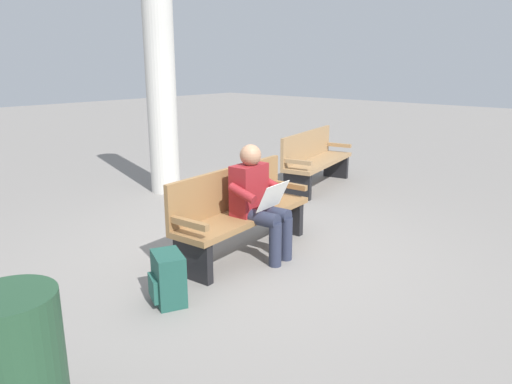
{
  "coord_description": "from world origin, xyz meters",
  "views": [
    {
      "loc": [
        3.5,
        3.27,
        1.97
      ],
      "look_at": [
        -0.01,
        0.15,
        0.7
      ],
      "focal_mm": 33.56,
      "sensor_mm": 36.0,
      "label": 1
    }
  ],
  "objects_px": {
    "backpack": "(168,279)",
    "trash_bin": "(19,374)",
    "bench_far": "(315,159)",
    "person_seated": "(258,199)",
    "bench_near": "(240,211)",
    "support_pillar": "(160,73)"
  },
  "relations": [
    {
      "from": "backpack",
      "to": "trash_bin",
      "type": "xyz_separation_m",
      "value": [
        1.49,
        0.71,
        0.23
      ]
    },
    {
      "from": "bench_far",
      "to": "trash_bin",
      "type": "relative_size",
      "value": 2.09
    },
    {
      "from": "trash_bin",
      "to": "backpack",
      "type": "bearing_deg",
      "value": -154.56
    },
    {
      "from": "person_seated",
      "to": "backpack",
      "type": "distance_m",
      "value": 1.33
    },
    {
      "from": "backpack",
      "to": "trash_bin",
      "type": "relative_size",
      "value": 0.5
    },
    {
      "from": "person_seated",
      "to": "backpack",
      "type": "height_order",
      "value": "person_seated"
    },
    {
      "from": "bench_near",
      "to": "person_seated",
      "type": "xyz_separation_m",
      "value": [
        -0.03,
        0.23,
        0.17
      ]
    },
    {
      "from": "bench_near",
      "to": "support_pillar",
      "type": "relative_size",
      "value": 0.5
    },
    {
      "from": "bench_far",
      "to": "person_seated",
      "type": "bearing_deg",
      "value": 12.31
    },
    {
      "from": "person_seated",
      "to": "bench_far",
      "type": "height_order",
      "value": "person_seated"
    },
    {
      "from": "bench_far",
      "to": "support_pillar",
      "type": "xyz_separation_m",
      "value": [
        1.8,
        -1.59,
        1.37
      ]
    },
    {
      "from": "backpack",
      "to": "bench_near",
      "type": "bearing_deg",
      "value": -164.78
    },
    {
      "from": "person_seated",
      "to": "support_pillar",
      "type": "bearing_deg",
      "value": -115.01
    },
    {
      "from": "backpack",
      "to": "trash_bin",
      "type": "distance_m",
      "value": 1.67
    },
    {
      "from": "person_seated",
      "to": "trash_bin",
      "type": "relative_size",
      "value": 1.33
    },
    {
      "from": "bench_near",
      "to": "support_pillar",
      "type": "distance_m",
      "value": 3.12
    },
    {
      "from": "bench_far",
      "to": "support_pillar",
      "type": "bearing_deg",
      "value": -53.09
    },
    {
      "from": "backpack",
      "to": "bench_far",
      "type": "height_order",
      "value": "bench_far"
    },
    {
      "from": "person_seated",
      "to": "support_pillar",
      "type": "distance_m",
      "value": 3.24
    },
    {
      "from": "person_seated",
      "to": "backpack",
      "type": "xyz_separation_m",
      "value": [
        1.26,
        0.1,
        -0.41
      ]
    },
    {
      "from": "bench_near",
      "to": "bench_far",
      "type": "bearing_deg",
      "value": -165.65
    },
    {
      "from": "person_seated",
      "to": "backpack",
      "type": "bearing_deg",
      "value": -0.7
    }
  ]
}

